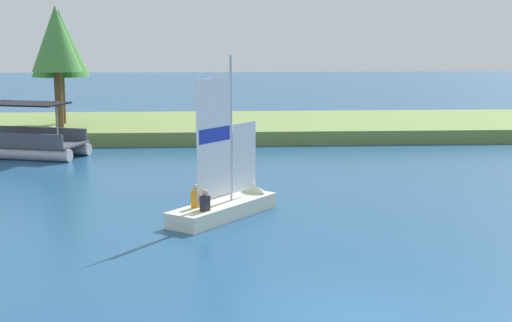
{
  "coord_description": "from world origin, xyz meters",
  "views": [
    {
      "loc": [
        -2.92,
        -14.75,
        5.93
      ],
      "look_at": [
        -1.29,
        12.59,
        1.2
      ],
      "focal_mm": 52.19,
      "sensor_mm": 36.0,
      "label": 1
    }
  ],
  "objects": [
    {
      "name": "ground_plane",
      "position": [
        0.0,
        0.0,
        0.0
      ],
      "size": [
        200.0,
        200.0,
        0.0
      ],
      "primitive_type": "plane",
      "color": "navy"
    },
    {
      "name": "shore_bank",
      "position": [
        0.0,
        29.7,
        0.37
      ],
      "size": [
        80.0,
        10.75,
        0.74
      ],
      "primitive_type": "cube",
      "color": "olive",
      "rests_on": "ground"
    },
    {
      "name": "shoreline_tree_left",
      "position": [
        -11.57,
        28.77,
        5.31
      ],
      "size": [
        3.26,
        3.26,
        6.47
      ],
      "color": "brown",
      "rests_on": "shore_bank"
    },
    {
      "name": "shoreline_tree_midleft",
      "position": [
        -11.23,
        26.21,
        5.56
      ],
      "size": [
        2.66,
        2.66,
        6.65
      ],
      "color": "brown",
      "rests_on": "shore_bank"
    },
    {
      "name": "sailboat",
      "position": [
        -2.18,
        9.35,
        0.43
      ],
      "size": [
        4.0,
        4.62,
        5.53
      ],
      "rotation": [
        0.0,
        0.0,
        0.9
      ],
      "color": "silver",
      "rests_on": "ground"
    },
    {
      "name": "pontoon_boat",
      "position": [
        -11.9,
        21.51,
        0.67
      ],
      "size": [
        6.13,
        4.13,
        2.61
      ],
      "rotation": [
        0.0,
        0.0,
        -0.31
      ],
      "color": "#B2B2B7",
      "rests_on": "ground"
    }
  ]
}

